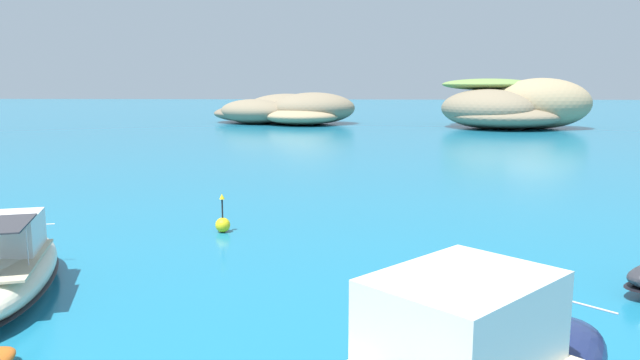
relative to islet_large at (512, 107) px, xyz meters
The scene contains 4 objects.
islet_large is the anchor object (origin of this frame).
islet_small 30.50m from the islet_large, 164.58° to the left, with size 23.88×21.15×4.30m.
motorboat_cream 67.62m from the islet_large, 115.14° to the right, with size 4.21×7.35×2.21m.
channel_buoy 59.60m from the islet_large, 114.34° to the right, with size 0.56×0.56×1.48m.
Camera 1 is at (3.25, -5.14, 5.58)m, focal length 33.38 mm.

